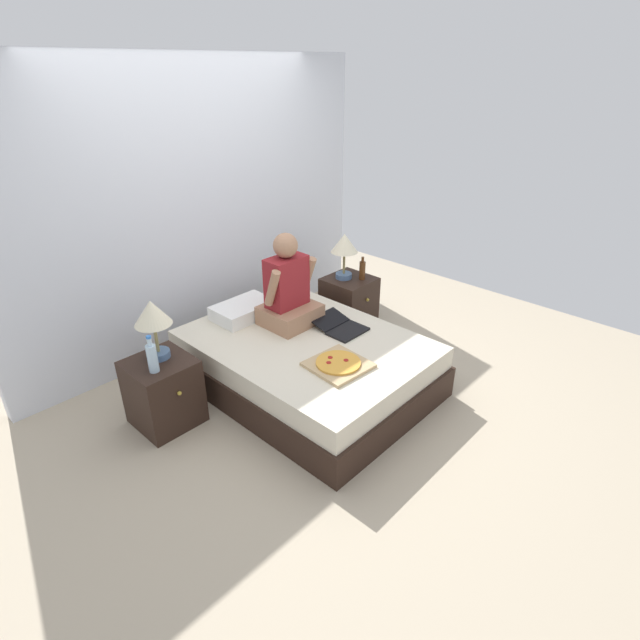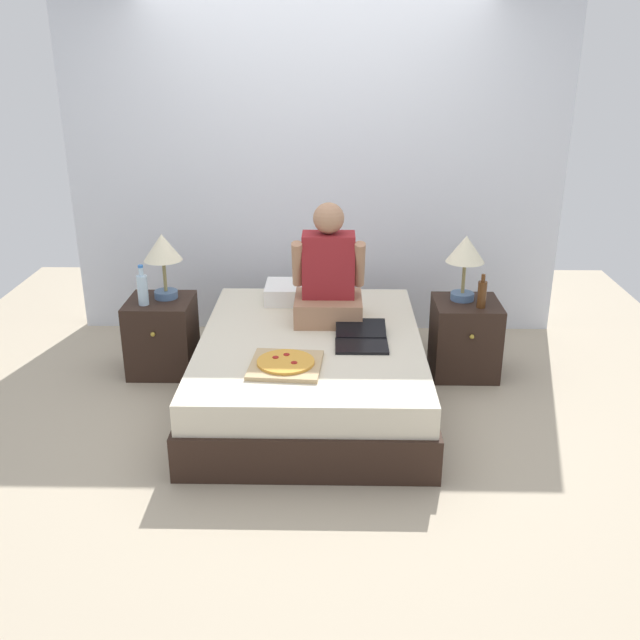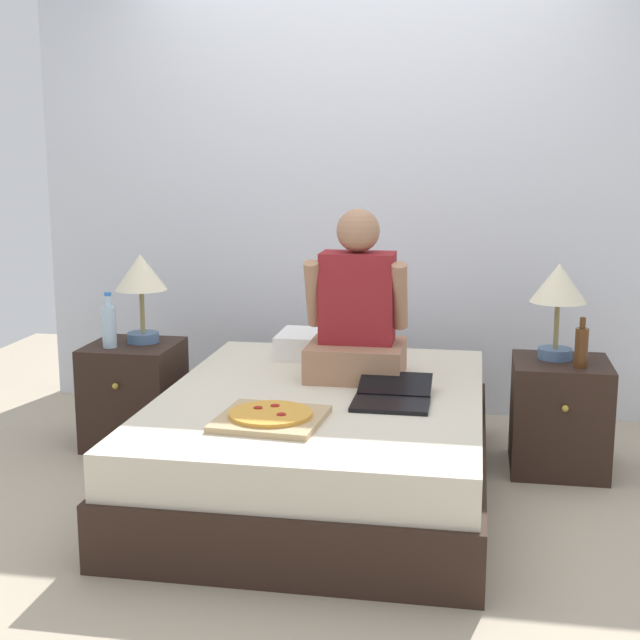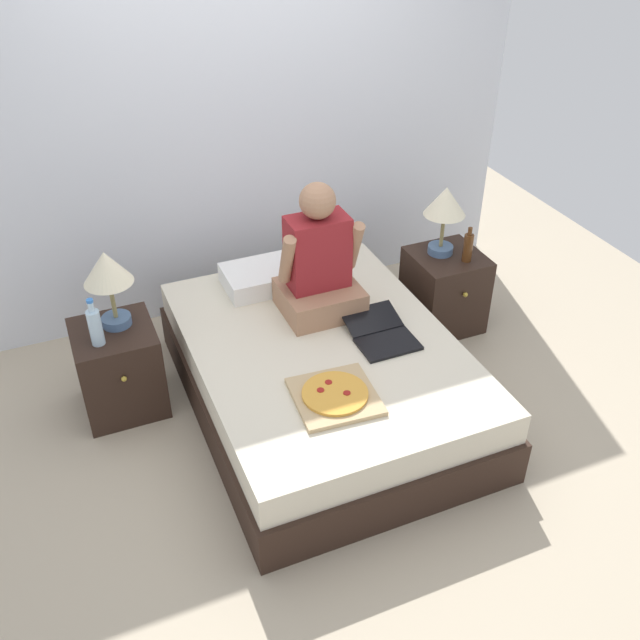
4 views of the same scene
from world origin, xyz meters
TOP-DOWN VIEW (x-y plane):
  - ground_plane at (0.00, 0.00)m, footprint 5.74×5.74m
  - wall_back at (0.00, 1.32)m, footprint 3.74×0.12m
  - bed at (0.00, 0.00)m, footprint 1.42×1.92m
  - nightstand_left at (-1.05, 0.44)m, footprint 0.44×0.47m
  - lamp_on_left_nightstand at (-1.01, 0.49)m, footprint 0.26×0.26m
  - water_bottle at (-1.13, 0.35)m, footprint 0.07×0.07m
  - nightstand_right at (1.05, 0.44)m, footprint 0.44×0.47m
  - lamp_on_right_nightstand at (1.02, 0.49)m, footprint 0.26×0.26m
  - beer_bottle at (1.12, 0.34)m, footprint 0.06×0.06m
  - pillow at (-0.08, 0.68)m, footprint 0.52×0.34m
  - person_seated at (0.11, 0.31)m, footprint 0.47×0.40m
  - laptop at (0.31, -0.10)m, footprint 0.32×0.42m
  - pizza_box at (-0.13, -0.45)m, footprint 0.43×0.43m

SIDE VIEW (x-z plane):
  - ground_plane at x=0.00m, z-range 0.00..0.00m
  - bed at x=0.00m, z-range 0.00..0.44m
  - nightstand_left at x=-1.05m, z-range 0.00..0.52m
  - nightstand_right at x=1.05m, z-range 0.00..0.52m
  - pizza_box at x=-0.13m, z-range 0.44..0.48m
  - laptop at x=0.31m, z-range 0.43..0.50m
  - pillow at x=-0.08m, z-range 0.44..0.56m
  - beer_bottle at x=1.12m, z-range 0.50..0.73m
  - water_bottle at x=-1.13m, z-range 0.50..0.77m
  - person_seated at x=0.11m, z-range 0.34..1.12m
  - lamp_on_left_nightstand at x=-1.01m, z-range 0.62..1.07m
  - lamp_on_right_nightstand at x=1.02m, z-range 0.62..1.07m
  - wall_back at x=0.00m, z-range 0.00..2.50m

